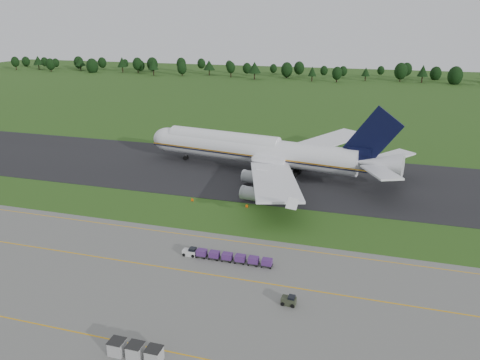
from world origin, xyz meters
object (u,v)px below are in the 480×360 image
(baggage_train, at_px, (226,256))
(uld_row, at_px, (135,351))
(edge_markers, at_px, (219,203))
(utility_cart, at_px, (289,301))
(aircraft, at_px, (259,150))

(baggage_train, relative_size, uld_row, 2.31)
(edge_markers, bearing_deg, utility_cart, -56.63)
(uld_row, height_order, edge_markers, uld_row)
(baggage_train, bearing_deg, edge_markers, 111.38)
(aircraft, height_order, utility_cart, aircraft)
(utility_cart, height_order, uld_row, uld_row)
(aircraft, xyz_separation_m, baggage_train, (6.55, -47.88, -4.71))
(edge_markers, bearing_deg, baggage_train, -68.62)
(utility_cart, relative_size, edge_markers, 0.16)
(aircraft, bearing_deg, edge_markers, -95.51)
(baggage_train, height_order, utility_cart, baggage_train)
(aircraft, xyz_separation_m, edge_markers, (-2.41, -24.99, -5.22))
(utility_cart, distance_m, edge_markers, 38.55)
(aircraft, relative_size, uld_row, 10.38)
(baggage_train, bearing_deg, utility_cart, -37.24)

